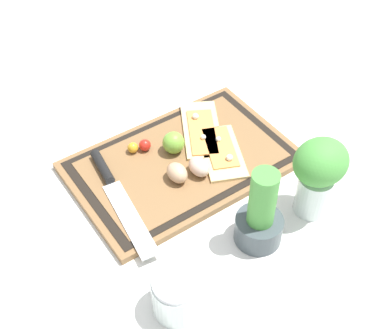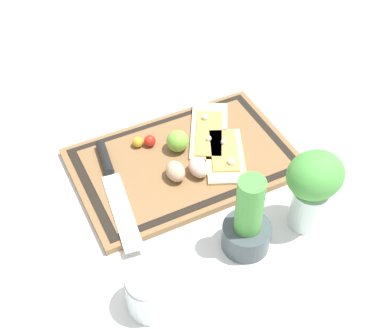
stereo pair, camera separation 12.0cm
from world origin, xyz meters
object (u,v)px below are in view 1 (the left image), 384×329
at_px(egg_brown, 177,173).
at_px(herb_pot, 260,218).
at_px(cherry_tomato_red, 145,145).
at_px(herb_glass, 318,172).
at_px(cherry_tomato_yellow, 133,148).
at_px(sauce_jar, 177,296).
at_px(pizza_slice_near, 201,130).
at_px(pizza_slice_far, 221,151).
at_px(egg_pink, 199,167).
at_px(knife, 112,184).
at_px(lime, 173,143).

height_order(egg_brown, herb_pot, herb_pot).
bearing_deg(cherry_tomato_red, herb_glass, 121.18).
xyz_separation_m(cherry_tomato_yellow, herb_glass, (-0.24, 0.35, 0.08)).
height_order(egg_brown, sauce_jar, sauce_jar).
relative_size(pizza_slice_near, egg_brown, 3.95).
bearing_deg(cherry_tomato_red, pizza_slice_far, 141.47).
bearing_deg(pizza_slice_near, sauce_jar, 49.29).
height_order(herb_pot, herb_glass, herb_glass).
bearing_deg(herb_pot, egg_pink, -88.83).
bearing_deg(herb_pot, sauce_jar, 9.92).
height_order(pizza_slice_far, cherry_tomato_yellow, cherry_tomato_yellow).
xyz_separation_m(egg_pink, cherry_tomato_red, (0.06, -0.13, -0.01)).
bearing_deg(herb_pot, pizza_slice_far, -108.56).
bearing_deg(pizza_slice_far, herb_glass, 106.19).
bearing_deg(herb_glass, cherry_tomato_red, -58.82).
relative_size(pizza_slice_far, herb_pot, 1.04).
relative_size(knife, herb_glass, 1.66).
height_order(pizza_slice_near, egg_brown, egg_brown).
bearing_deg(herb_glass, egg_pink, -54.77).
distance_m(lime, herb_pot, 0.30).
xyz_separation_m(pizza_slice_near, pizza_slice_far, (0.01, 0.09, 0.00)).
distance_m(pizza_slice_near, cherry_tomato_yellow, 0.18).
bearing_deg(egg_pink, pizza_slice_near, -127.69).
bearing_deg(herb_pot, pizza_slice_near, -104.51).
height_order(pizza_slice_near, egg_pink, egg_pink).
bearing_deg(pizza_slice_near, knife, 7.48).
relative_size(pizza_slice_far, cherry_tomato_yellow, 7.77).
xyz_separation_m(knife, sauce_jar, (0.04, 0.32, 0.01)).
relative_size(egg_pink, herb_pot, 0.30).
relative_size(lime, herb_glass, 0.27).
xyz_separation_m(cherry_tomato_yellow, sauce_jar, (0.13, 0.39, 0.01)).
xyz_separation_m(pizza_slice_near, cherry_tomato_red, (0.15, -0.02, 0.01)).
bearing_deg(egg_brown, herb_pot, 104.28).
height_order(egg_pink, sauce_jar, sauce_jar).
xyz_separation_m(cherry_tomato_red, herb_pot, (-0.06, 0.34, 0.03)).
distance_m(lime, cherry_tomato_red, 0.07).
relative_size(pizza_slice_near, sauce_jar, 2.34).
distance_m(pizza_slice_near, sauce_jar, 0.47).
relative_size(egg_brown, lime, 1.08).
bearing_deg(herb_pot, cherry_tomato_red, -79.22).
bearing_deg(egg_pink, lime, -85.36).
relative_size(herb_pot, sauce_jar, 2.00).
bearing_deg(knife, egg_pink, 157.32).
bearing_deg(egg_pink, cherry_tomato_red, -65.84).
bearing_deg(pizza_slice_near, cherry_tomato_yellow, -10.90).
xyz_separation_m(knife, lime, (-0.17, -0.02, 0.02)).
xyz_separation_m(knife, herb_pot, (-0.19, 0.28, 0.04)).
xyz_separation_m(egg_brown, cherry_tomato_yellow, (0.04, -0.13, -0.01)).
bearing_deg(herb_pot, knife, -56.45).
relative_size(pizza_slice_near, lime, 4.25).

